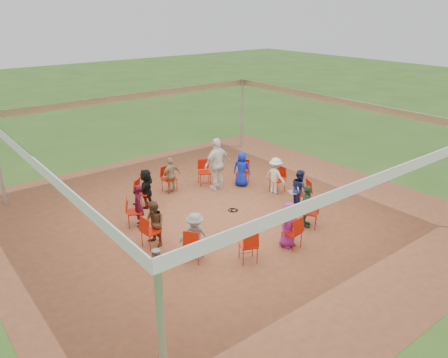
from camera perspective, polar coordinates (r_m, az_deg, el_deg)
ground at (r=13.39m, az=-0.20°, el=-4.82°), size 80.00×80.00×0.00m
dirt_patch at (r=13.39m, az=-0.20°, el=-4.80°), size 13.00×13.00×0.00m
tent at (r=12.51m, az=-0.22°, el=4.94°), size 10.33×10.33×3.00m
chair_0 at (r=14.01m, az=10.24°, el=-1.91°), size 0.57×0.56×0.90m
chair_1 at (r=14.99m, az=6.99°, el=-0.12°), size 0.48×0.47×0.90m
chair_2 at (r=15.54m, az=2.43°, el=0.83°), size 0.60×0.60×0.90m
chair_3 at (r=15.55m, az=-2.57°, el=0.85°), size 0.56×0.57×0.90m
chair_4 at (r=15.03m, az=-7.18°, el=-0.06°), size 0.47×0.48×0.90m
chair_5 at (r=14.08m, az=-10.52°, el=-1.82°), size 0.60×0.60×0.90m
chair_6 at (r=12.87m, az=-11.62°, el=-4.23°), size 0.57×0.56×0.90m
chair_7 at (r=11.72m, az=-9.50°, el=-6.79°), size 0.48×0.47×0.90m
chair_8 at (r=10.98m, az=-3.98°, el=-8.59°), size 0.60×0.60×0.90m
chair_9 at (r=10.96m, az=3.19°, el=-8.64°), size 0.56×0.57×0.90m
chair_10 at (r=11.66m, az=8.86°, el=-6.90°), size 0.47×0.48×0.90m
chair_11 at (r=12.80m, az=11.18°, el=-4.34°), size 0.60×0.60×0.90m
person_seated_0 at (r=13.89m, az=9.84°, el=-1.27°), size 0.57×0.70×1.26m
person_seated_1 at (r=14.83m, az=6.73°, el=0.43°), size 0.49×0.85×1.26m
person_seated_2 at (r=15.36m, az=2.34°, el=1.32°), size 0.64×0.70×1.26m
person_seated_3 at (r=14.88m, az=-6.93°, el=0.48°), size 0.77×0.46×1.26m
person_seated_4 at (r=13.95m, az=-10.13°, el=-1.18°), size 1.20×1.04×1.26m
person_seated_5 at (r=12.80m, az=-11.14°, el=-3.43°), size 0.46×0.54×1.26m
person_seated_6 at (r=11.69m, az=-9.07°, el=-5.80°), size 0.42×0.65×1.26m
person_seated_7 at (r=10.99m, az=-3.79°, el=-7.46°), size 0.81×0.89×1.26m
person_seated_8 at (r=11.64m, az=8.45°, el=-5.90°), size 0.65×0.41×1.26m
person_seated_9 at (r=12.73m, az=10.70°, el=-3.54°), size 0.82×0.74×1.26m
standing_person at (r=14.97m, az=-0.87°, el=1.97°), size 1.09×0.58×1.84m
cable_coil at (r=13.70m, az=1.23°, el=-4.09°), size 0.33×0.33×0.03m
laptop at (r=13.84m, az=9.24°, el=-1.45°), size 0.40×0.43×0.24m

